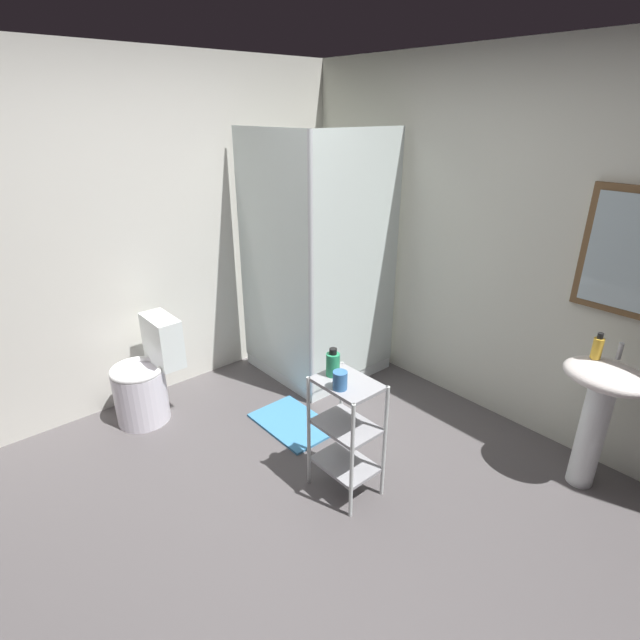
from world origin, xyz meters
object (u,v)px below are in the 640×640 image
Objects in this scene: storage_cart at (346,428)px; body_wash_bottle_green at (333,364)px; shower_stall at (317,323)px; hand_soap_bottle at (597,347)px; rinse_cup at (340,380)px; pedestal_sink at (600,401)px; bath_mat at (293,423)px; toilet at (146,379)px.

body_wash_bottle_green is (-0.11, -0.01, 0.38)m from storage_cart.
storage_cart is (1.19, -0.80, -0.03)m from shower_stall.
shower_stall is 12.76× the size of hand_soap_bottle.
rinse_cup is (0.02, -0.08, 0.35)m from storage_cart.
rinse_cup reaches higher than storage_cart.
pedestal_sink is 1.35× the size of bath_mat.
storage_cart is 0.36m from rinse_cup.
bath_mat is (-1.54, -0.99, -0.87)m from hand_soap_bottle.
hand_soap_bottle is at bearing 51.67° from body_wash_bottle_green.
rinse_cup is 0.17× the size of bath_mat.
rinse_cup reaches higher than pedestal_sink.
storage_cart is 4.45× the size of body_wash_bottle_green.
rinse_cup is at bearing -73.54° from storage_cart.
body_wash_bottle_green is at bearing 152.29° from rinse_cup.
rinse_cup is 1.11m from bath_mat.
pedestal_sink is 1.07× the size of toilet.
shower_stall is 2.12m from pedestal_sink.
hand_soap_bottle reaches higher than toilet.
toilet is at bearing -144.74° from pedestal_sink.
hand_soap_bottle is at bearing 32.88° from bath_mat.
pedestal_sink is 7.95× the size of rinse_cup.
pedestal_sink is 0.31m from hand_soap_bottle.
shower_stall is 1.43m from storage_cart.
storage_cart is 1.23× the size of bath_mat.
bath_mat is (-0.72, 0.17, -0.43)m from storage_cart.
shower_stall is at bearing 143.19° from body_wash_bottle_green.
body_wash_bottle_green is at bearing -174.52° from storage_cart.
shower_stall is 2.47× the size of pedestal_sink.
pedestal_sink is at bearing 30.57° from bath_mat.
toilet is (-2.40, -1.69, -0.26)m from pedestal_sink.
rinse_cup reaches higher than bath_mat.
shower_stall reaches higher than bath_mat.
shower_stall is 3.33× the size of bath_mat.
toilet is 1.03× the size of storage_cart.
bath_mat is at bearing 161.71° from rinse_cup.
shower_stall is 2.70× the size of storage_cart.
storage_cart is at bearing -125.18° from hand_soap_bottle.
hand_soap_bottle is at bearing 159.48° from pedestal_sink.
shower_stall is at bearing 146.10° from storage_cart.
pedestal_sink is at bearing 53.77° from rinse_cup.
rinse_cup is at bearing -122.67° from hand_soap_bottle.
bath_mat is at bearing -147.12° from hand_soap_bottle.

